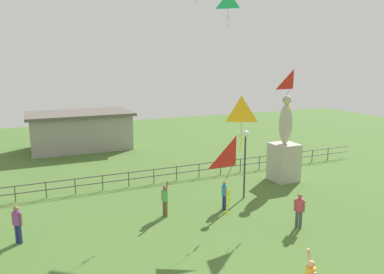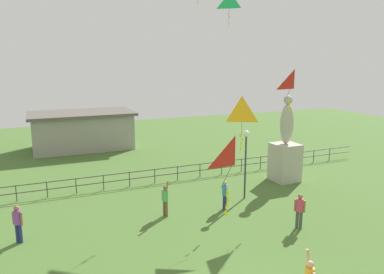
% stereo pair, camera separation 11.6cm
% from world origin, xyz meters
% --- Properties ---
extents(statue_monument, '(1.61, 1.61, 5.60)m').
position_xyz_m(statue_monument, '(9.44, 11.20, 1.86)').
color(statue_monument, '#B2AD9E').
rests_on(statue_monument, ground_plane).
extents(lamppost, '(0.36, 0.36, 3.97)m').
position_xyz_m(lamppost, '(5.32, 9.38, 2.92)').
color(lamppost, '#38383D').
rests_on(lamppost, ground_plane).
extents(person_1, '(0.42, 0.36, 1.70)m').
position_xyz_m(person_1, '(-6.40, 8.65, 0.98)').
color(person_1, navy).
rests_on(person_1, ground_plane).
extents(person_2, '(0.29, 0.48, 1.58)m').
position_xyz_m(person_2, '(3.50, 8.39, 0.91)').
color(person_2, navy).
rests_on(person_2, ground_plane).
extents(person_3, '(0.38, 0.40, 1.70)m').
position_xyz_m(person_3, '(5.62, 5.01, 0.98)').
color(person_3, '#3F4C47').
rests_on(person_3, ground_plane).
extents(person_4, '(0.30, 0.52, 1.92)m').
position_xyz_m(person_4, '(0.33, 8.79, 0.96)').
color(person_4, brown).
rests_on(person_4, ground_plane).
extents(kite_0, '(0.80, 1.27, 2.66)m').
position_xyz_m(kite_0, '(0.23, 1.81, 4.67)').
color(kite_0, red).
extents(kite_2, '(1.05, 0.99, 2.21)m').
position_xyz_m(kite_2, '(7.34, 8.08, 6.64)').
color(kite_2, red).
extents(kite_5, '(1.05, 0.94, 2.07)m').
position_xyz_m(kite_5, '(6.34, 13.46, 11.36)').
color(kite_5, '#1EB759').
extents(kite_6, '(1.34, 1.25, 2.62)m').
position_xyz_m(kite_6, '(4.20, 8.08, 5.26)').
color(kite_6, yellow).
extents(waterfront_railing, '(36.04, 0.06, 0.95)m').
position_xyz_m(waterfront_railing, '(-0.31, 14.00, 0.63)').
color(waterfront_railing, '#4C4742').
rests_on(waterfront_railing, ground_plane).
extents(pavilion_building, '(8.98, 5.38, 3.28)m').
position_xyz_m(pavilion_building, '(-1.56, 26.00, 1.66)').
color(pavilion_building, gray).
rests_on(pavilion_building, ground_plane).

